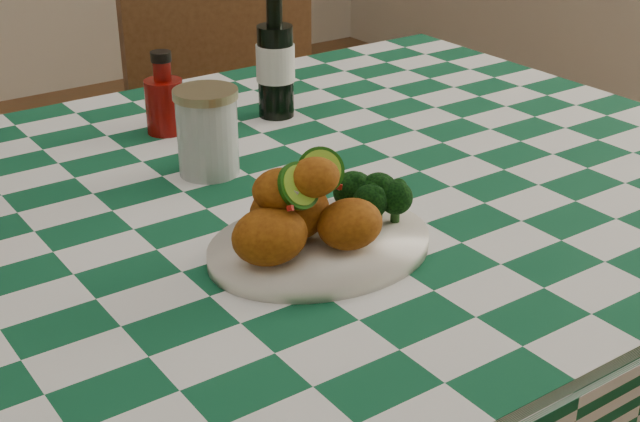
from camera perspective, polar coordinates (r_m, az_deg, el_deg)
plate at (r=1.04m, az=0.00°, el=-2.28°), size 0.29×0.24×0.02m
fried_chicken_pile at (r=1.01m, az=-0.68°, el=0.60°), size 0.16×0.12×0.11m
broccoli_side at (r=1.08m, az=3.44°, el=0.97°), size 0.08×0.08×0.06m
ketchup_bottle at (r=1.41m, az=-9.97°, el=7.48°), size 0.06×0.06×0.13m
mason_jar at (r=1.25m, az=-7.21°, el=5.04°), size 0.10×0.10×0.12m
beer_bottle at (r=1.46m, az=-2.89°, el=10.22°), size 0.06×0.06×0.22m
wooden_chair_right at (r=2.03m, az=-4.09°, el=2.92°), size 0.53×0.55×1.00m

